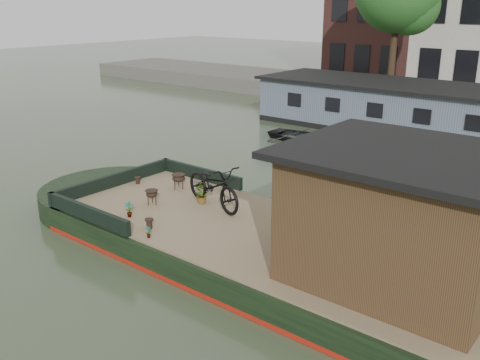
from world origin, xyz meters
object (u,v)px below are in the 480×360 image
Objects in this scene: brazier_front at (152,197)px; brazier_rear at (179,182)px; potted_plant_a at (129,209)px; dinghy at (303,134)px; bicycle at (213,185)px; cabin at (401,215)px.

brazier_rear is (-0.32, 1.25, 0.02)m from brazier_front.
potted_plant_a is 1.04× the size of brazier_front.
dinghy is (-1.93, 9.99, -0.52)m from brazier_front.
potted_plant_a is at bearing 163.37° from bicycle.
brazier_front is 0.12× the size of dinghy.
brazier_rear is at bearing -168.53° from dinghy.
bicycle reaches higher than dinghy.
brazier_front is at bearing -75.51° from brazier_rear.
bicycle is 5.06× the size of brazier_rear.
bicycle is 9.70m from dinghy.
cabin is 6.74m from brazier_rear.
brazier_rear reaches higher than potted_plant_a.
bicycle is at bearing -13.21° from brazier_rear.
brazier_front is 1.29m from brazier_rear.
cabin is at bearing -82.29° from bicycle.
cabin is 1.29× the size of dinghy.
bicycle is 2.11m from potted_plant_a.
brazier_front reaches higher than dinghy.
brazier_front is (-6.26, -0.29, -1.04)m from cabin.
cabin is 10.66× the size of brazier_front.
dinghy is (-1.61, 8.73, -0.54)m from brazier_rear.
cabin is at bearing -138.75° from dinghy.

